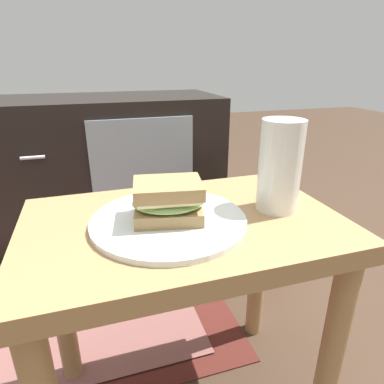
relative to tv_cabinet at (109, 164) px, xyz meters
name	(u,v)px	position (x,y,z in m)	size (l,w,h in m)	color
side_table	(184,262)	(0.07, -0.95, 0.08)	(0.56, 0.36, 0.46)	#A37A4C
tv_cabinet	(109,164)	(0.00, 0.00, 0.00)	(0.96, 0.46, 0.58)	black
area_rug	(30,326)	(-0.29, -0.60, -0.29)	(1.16, 0.62, 0.01)	#4C1E19
plate	(169,220)	(0.04, -0.96, 0.17)	(0.27, 0.27, 0.01)	silver
sandwich_front	(168,200)	(0.04, -0.96, 0.21)	(0.14, 0.12, 0.07)	#9E7A4C
beer_glass	(280,167)	(0.25, -0.96, 0.25)	(0.08, 0.08, 0.17)	silver
paper_bag	(249,230)	(0.43, -0.53, -0.12)	(0.23, 0.17, 0.34)	tan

